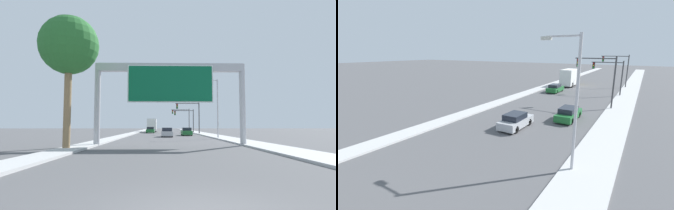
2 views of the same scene
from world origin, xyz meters
TOP-DOWN VIEW (x-y plane):
  - sidewalk_right at (7.75, 60.00)m, footprint 3.00×120.00m
  - median_strip_left at (-7.25, 60.00)m, footprint 2.00×120.00m
  - sign_gantry at (0.00, 17.88)m, footprint 13.43×0.73m
  - car_far_left at (0.00, 35.59)m, footprint 1.74×4.24m
  - car_mid_center at (-3.50, 55.99)m, footprint 1.81×4.51m
  - car_far_center at (3.50, 40.76)m, footprint 1.71×4.57m
  - truck_box_primary at (-3.50, 64.82)m, footprint 2.35×7.47m
  - traffic_light_near_intersection at (5.21, 48.00)m, footprint 4.97×0.32m
  - traffic_light_mid_block at (5.09, 58.00)m, footprint 4.93×0.32m
  - traffic_light_far_intersection at (5.13, 68.00)m, footprint 5.13×0.32m
  - palm_tree_foreground at (-7.67, 14.13)m, footprint 4.36×4.36m
  - street_lamp_right at (6.56, 30.40)m, footprint 2.36×0.28m

SIDE VIEW (x-z plane):
  - sidewalk_right at x=7.75m, z-range 0.00..0.15m
  - median_strip_left at x=-7.25m, z-range 0.00..0.15m
  - car_far_center at x=3.50m, z-range -0.04..1.36m
  - car_mid_center at x=-3.50m, z-range -0.04..1.38m
  - car_far_left at x=0.00m, z-range -0.04..1.39m
  - truck_box_primary at x=-3.50m, z-range 0.02..3.50m
  - traffic_light_mid_block at x=5.09m, z-range 1.05..6.69m
  - traffic_light_far_intersection at x=5.13m, z-range 1.17..7.62m
  - traffic_light_near_intersection at x=5.21m, z-range 1.17..7.71m
  - street_lamp_right at x=6.56m, z-range 0.73..8.82m
  - sign_gantry at x=0.00m, z-range 1.85..9.15m
  - palm_tree_foreground at x=-7.67m, z-range 2.69..12.62m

